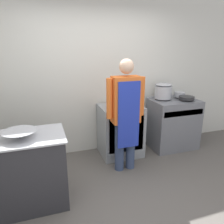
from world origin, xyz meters
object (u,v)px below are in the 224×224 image
(stock_pot, at_px, (163,91))
(mixing_bowl, at_px, (20,135))
(sauce_pot, at_px, (180,94))
(fridge_unit, at_px, (120,130))
(person_cook, at_px, (126,111))
(stove, at_px, (173,124))
(saute_pan, at_px, (187,98))

(stock_pot, bearing_deg, mixing_bowl, -157.80)
(stock_pot, relative_size, sauce_pot, 1.57)
(fridge_unit, height_order, person_cook, person_cook)
(mixing_bowl, bearing_deg, stove, 18.60)
(stove, xyz_separation_m, person_cook, (-1.15, -0.47, 0.49))
(person_cook, height_order, stock_pot, person_cook)
(person_cook, bearing_deg, stock_pot, 30.81)
(fridge_unit, bearing_deg, saute_pan, -6.40)
(saute_pan, bearing_deg, mixing_bowl, -164.48)
(fridge_unit, distance_m, mixing_bowl, 1.84)
(fridge_unit, distance_m, stock_pot, 1.07)
(saute_pan, relative_size, sauce_pot, 1.38)
(stove, distance_m, mixing_bowl, 2.76)
(stock_pot, distance_m, saute_pan, 0.43)
(person_cook, height_order, sauce_pot, person_cook)
(fridge_unit, height_order, saute_pan, saute_pan)
(sauce_pot, bearing_deg, stock_pot, 180.00)
(mixing_bowl, distance_m, sauce_pot, 2.91)
(fridge_unit, relative_size, saute_pan, 3.27)
(mixing_bowl, relative_size, sauce_pot, 1.91)
(stove, height_order, sauce_pot, sauce_pot)
(stove, height_order, stock_pot, stock_pot)
(saute_pan, height_order, sauce_pot, sauce_pot)
(fridge_unit, bearing_deg, person_cook, -102.31)
(stove, relative_size, mixing_bowl, 2.52)
(sauce_pot, bearing_deg, saute_pan, -90.00)
(stove, relative_size, sauce_pot, 4.81)
(mixing_bowl, bearing_deg, sauce_pot, 19.52)
(person_cook, bearing_deg, saute_pan, 15.31)
(stock_pot, bearing_deg, sauce_pot, 0.00)
(person_cook, bearing_deg, fridge_unit, 77.69)
(person_cook, distance_m, saute_pan, 1.37)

